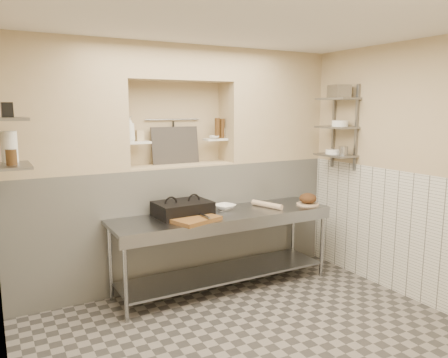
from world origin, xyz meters
TOP-DOWN VIEW (x-y plane):
  - floor at (0.00, 0.00)m, footprint 4.00×3.90m
  - ceiling at (0.00, 0.00)m, footprint 4.00×3.90m
  - wall_right at (2.05, 0.00)m, footprint 0.10×3.90m
  - wall_back at (0.00, 2.00)m, footprint 4.00×0.10m
  - backwall_lower at (0.00, 1.75)m, footprint 4.00×0.40m
  - alcove_sill at (0.00, 1.75)m, footprint 1.30×0.40m
  - backwall_pillar_left at (-1.33, 1.75)m, footprint 1.35×0.40m
  - backwall_pillar_right at (1.33, 1.75)m, footprint 1.35×0.40m
  - backwall_header at (0.00, 1.75)m, footprint 1.30×0.40m
  - wainscot_left at (-1.99, 0.00)m, footprint 0.02×3.90m
  - wainscot_right at (1.99, 0.00)m, footprint 0.02×3.90m
  - alcove_shelf_left at (-0.50, 1.75)m, footprint 0.28×0.16m
  - alcove_shelf_right at (0.50, 1.75)m, footprint 0.28×0.16m
  - utensil_rail at (0.00, 1.92)m, footprint 0.70×0.02m
  - hanging_steel at (0.00, 1.90)m, footprint 0.02×0.02m
  - splash_panel at (0.00, 1.85)m, footprint 0.60×0.08m
  - wall_shelf_left_lower at (-1.84, 1.05)m, footprint 0.30×0.50m
  - wall_shelf_left_upper at (-1.84, 1.05)m, footprint 0.30×0.50m
  - shelf_rail_right_a at (1.98, 1.25)m, footprint 0.03×0.03m
  - shelf_rail_right_b at (1.98, 0.85)m, footprint 0.03×0.03m
  - wall_shelf_right_lower at (1.84, 1.05)m, footprint 0.30×0.50m
  - wall_shelf_right_mid at (1.84, 1.05)m, footprint 0.30×0.50m
  - wall_shelf_right_upper at (1.84, 1.05)m, footprint 0.30×0.50m
  - prep_table at (0.31, 1.18)m, footprint 2.60×0.70m
  - panini_press at (-0.16, 1.29)m, footprint 0.62×0.47m
  - cutting_board at (-0.13, 1.01)m, footprint 0.57×0.48m
  - knife_blade at (0.30, 1.12)m, footprint 0.24×0.12m
  - tongs at (-0.04, 1.00)m, footprint 0.03×0.29m
  - mixing_bowl at (0.41, 1.35)m, footprint 0.30×0.30m
  - rolling_pin at (0.91, 1.19)m, footprint 0.20×0.44m
  - bread_board at (1.44, 1.07)m, footprint 0.28×0.28m
  - bread_loaf at (1.44, 1.07)m, footprint 0.21×0.21m
  - bottle_soap at (-0.59, 1.74)m, footprint 0.13×0.13m
  - jar_alcove at (-0.46, 1.80)m, footprint 0.08×0.08m
  - bowl_alcove at (0.45, 1.70)m, footprint 0.16×0.16m
  - condiment_a at (0.60, 1.76)m, footprint 0.07×0.07m
  - condiment_b at (0.52, 1.74)m, footprint 0.06×0.06m
  - condiment_c at (0.61, 1.77)m, footprint 0.07×0.07m
  - jug_left at (-1.84, 1.22)m, footprint 0.14×0.14m
  - jar_left at (-1.84, 1.00)m, footprint 0.09×0.09m
  - box_left_upper at (-1.84, 1.08)m, footprint 0.09×0.09m
  - bowl_right at (1.84, 1.09)m, footprint 0.19×0.19m
  - canister_right at (1.84, 0.91)m, footprint 0.11×0.11m
  - bowl_right_mid at (1.84, 0.99)m, footprint 0.20×0.20m
  - basket_right at (1.84, 1.03)m, footprint 0.25×0.28m

SIDE VIEW (x-z plane):
  - floor at x=0.00m, z-range -0.10..0.00m
  - prep_table at x=0.31m, z-range 0.19..1.09m
  - backwall_lower at x=0.00m, z-range 0.00..1.40m
  - wainscot_left at x=-1.99m, z-range 0.00..1.40m
  - wainscot_right at x=1.99m, z-range 0.00..1.40m
  - bread_board at x=1.44m, z-range 0.90..0.92m
  - cutting_board at x=-0.13m, z-range 0.90..0.94m
  - mixing_bowl at x=0.41m, z-range 0.90..0.96m
  - rolling_pin at x=0.91m, z-range 0.90..0.97m
  - knife_blade at x=0.30m, z-range 0.95..0.95m
  - tongs at x=-0.04m, z-range 0.95..0.97m
  - bread_loaf at x=1.44m, z-range 0.92..1.04m
  - panini_press at x=-0.16m, z-range 0.90..1.06m
  - wall_right at x=2.05m, z-range 0.00..2.80m
  - wall_back at x=0.00m, z-range 0.00..2.80m
  - alcove_sill at x=0.00m, z-range 1.40..1.42m
  - wall_shelf_right_lower at x=1.84m, z-range 1.49..1.51m
  - bowl_right at x=1.84m, z-range 1.51..1.57m
  - canister_right at x=1.84m, z-range 1.51..1.62m
  - wall_shelf_left_lower at x=-1.84m, z-range 1.59..1.61m
  - splash_panel at x=0.00m, z-range 1.42..1.86m
  - jar_left at x=-1.84m, z-range 1.61..1.75m
  - alcove_shelf_left at x=-0.50m, z-range 1.69..1.71m
  - alcove_shelf_right at x=0.50m, z-range 1.69..1.71m
  - bowl_alcove at x=0.45m, z-range 1.71..1.75m
  - jug_left at x=-1.84m, z-range 1.61..1.89m
  - jar_alcove at x=-0.46m, z-range 1.71..1.84m
  - condiment_c at x=0.61m, z-range 1.71..1.84m
  - hanging_steel at x=0.00m, z-range 1.63..1.93m
  - condiment_a at x=0.60m, z-range 1.71..1.96m
  - condiment_b at x=0.52m, z-range 1.71..1.97m
  - shelf_rail_right_a at x=1.98m, z-range 1.33..2.38m
  - shelf_rail_right_b at x=1.98m, z-range 1.33..2.38m
  - wall_shelf_right_mid at x=1.84m, z-range 1.84..1.86m
  - bottle_soap at x=-0.59m, z-range 1.71..2.00m
  - bowl_right_mid at x=1.84m, z-range 1.86..1.94m
  - utensil_rail at x=0.00m, z-range 1.94..1.96m
  - wall_shelf_left_upper at x=-1.84m, z-range 1.99..2.01m
  - box_left_upper at x=-1.84m, z-range 2.01..2.14m
  - backwall_pillar_left at x=-1.33m, z-range 1.40..2.80m
  - backwall_pillar_right at x=1.33m, z-range 1.40..2.80m
  - wall_shelf_right_upper at x=1.84m, z-range 2.19..2.21m
  - basket_right at x=1.84m, z-range 2.21..2.37m
  - backwall_header at x=0.00m, z-range 2.40..2.80m
  - ceiling at x=0.00m, z-range 2.80..2.90m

